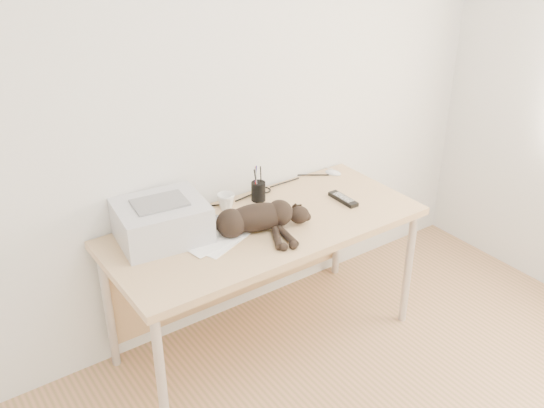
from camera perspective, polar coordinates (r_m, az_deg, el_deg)
wall_back at (r=3.07m, az=-4.52°, el=10.02°), size 3.50×0.00×3.50m
desk at (r=3.14m, az=-1.48°, el=-3.36°), size 1.60×0.70×0.74m
printer at (r=2.90m, az=-10.38°, el=-1.54°), size 0.45×0.40×0.19m
papers at (r=2.88m, az=-5.52°, el=-3.39°), size 0.35×0.28×0.01m
cat at (r=2.92m, az=-1.71°, el=-1.48°), size 0.62×0.40×0.15m
mug at (r=3.14m, az=-4.36°, el=0.22°), size 0.13×0.13×0.09m
pen_cup at (r=3.22m, az=-1.29°, el=1.24°), size 0.08×0.08×0.19m
remote_grey at (r=3.04m, az=-5.23°, el=-1.44°), size 0.15×0.19×0.02m
remote_black at (r=3.25m, az=6.71°, el=0.46°), size 0.06×0.19×0.02m
mouse at (r=3.56m, az=5.78°, el=3.10°), size 0.09×0.12×0.03m
cable_tangle at (r=3.24m, az=-3.71°, el=0.42°), size 1.36×0.08×0.01m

